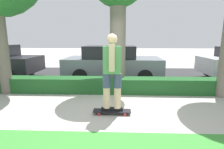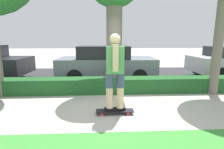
# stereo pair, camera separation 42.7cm
# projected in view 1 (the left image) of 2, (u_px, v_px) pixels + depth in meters

# --- Properties ---
(ground_plane) EXTENTS (60.00, 60.00, 0.00)m
(ground_plane) POSITION_uv_depth(u_px,v_px,m) (110.00, 111.00, 4.36)
(ground_plane) COLOR #ADA89E
(street_asphalt) EXTENTS (18.54, 5.00, 0.01)m
(street_asphalt) POSITION_uv_depth(u_px,v_px,m) (114.00, 76.00, 8.47)
(street_asphalt) COLOR #2D2D30
(street_asphalt) RESTS_ON ground_plane
(hedge_row) EXTENTS (18.54, 0.60, 0.50)m
(hedge_row) POSITION_uv_depth(u_px,v_px,m) (113.00, 85.00, 5.88)
(hedge_row) COLOR #1E5123
(hedge_row) RESTS_ON ground_plane
(skateboard) EXTENTS (0.90, 0.24, 0.09)m
(skateboard) POSITION_uv_depth(u_px,v_px,m) (112.00, 111.00, 4.21)
(skateboard) COLOR black
(skateboard) RESTS_ON ground_plane
(skater_person) EXTENTS (0.52, 0.47, 1.80)m
(skater_person) POSITION_uv_depth(u_px,v_px,m) (112.00, 71.00, 4.01)
(skater_person) COLOR black
(skater_person) RESTS_ON skateboard
(parked_car_middle) EXTENTS (4.20, 2.00, 1.49)m
(parked_car_middle) POSITION_uv_depth(u_px,v_px,m) (112.00, 62.00, 7.74)
(parked_car_middle) COLOR slate
(parked_car_middle) RESTS_ON ground_plane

